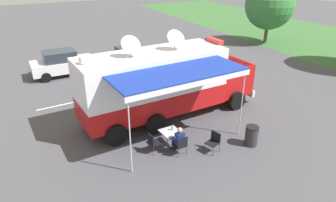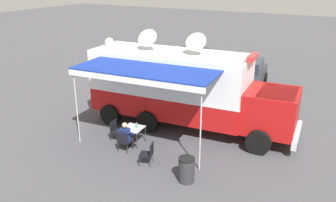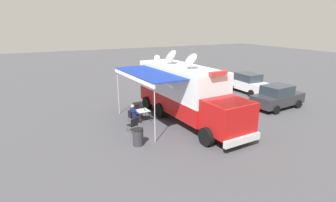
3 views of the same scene
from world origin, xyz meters
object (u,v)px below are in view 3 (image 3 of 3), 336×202
Objects in this scene: trash_bin at (138,137)px; folding_table at (143,111)px; folding_chair_at_table at (132,116)px; car_behind_truck at (249,83)px; water_bottle at (144,109)px; seated_responder at (134,113)px; command_truck at (186,92)px; folding_chair_beside_table at (137,110)px; folding_chair_spare_by_truck at (133,124)px; car_far_corner at (277,97)px.

folding_table is at bearing -115.17° from trash_bin.
car_behind_truck is at bearing -167.52° from folding_chair_at_table.
seated_responder reaches higher than water_bottle.
command_truck is 11.08× the size of folding_chair_beside_table.
car_far_corner is (-11.24, 0.44, 0.37)m from folding_chair_spare_by_truck.
trash_bin is at bearing 70.74° from folding_chair_beside_table.
water_bottle reaches higher than folding_chair_spare_by_truck.
water_bottle reaches higher than trash_bin.
folding_table is 3.81× the size of water_bottle.
folding_chair_beside_table is (2.69, -1.94, -1.43)m from command_truck.
folding_chair_spare_by_truck is at bearing -2.22° from car_far_corner.
folding_chair_at_table is 0.70× the size of seated_responder.
folding_chair_at_table is at bearing -16.45° from command_truck.
car_behind_truck reaches higher than folding_chair_beside_table.
folding_chair_spare_by_truck is 0.96× the size of trash_bin.
car_far_corner is at bearing 169.88° from water_bottle.
car_behind_truck reaches higher than folding_chair_at_table.
trash_bin is (1.42, 4.07, -0.06)m from folding_chair_beside_table.
folding_chair_at_table is at bearing 52.95° from folding_chair_beside_table.
folding_chair_at_table and folding_chair_beside_table have the same top height.
car_behind_truck is (-12.06, -2.70, 0.23)m from seated_responder.
car_behind_truck reaches higher than folding_table.
seated_responder is (-0.56, -1.40, 0.14)m from folding_chair_spare_by_truck.
car_behind_truck is at bearing -171.27° from folding_chair_beside_table.
folding_table is 10.26m from car_far_corner.
folding_chair_spare_by_truck is 1.78m from trash_bin.
trash_bin is at bearing 78.76° from folding_chair_spare_by_truck.
folding_chair_spare_by_truck is 11.26m from car_far_corner.
folding_chair_beside_table is 11.68m from car_behind_truck.
folding_chair_at_table is at bearing -2.63° from water_bottle.
car_far_corner is at bearing 170.23° from seated_responder.
command_truck is 3.09m from folding_table.
folding_chair_at_table is 1.18m from folding_chair_beside_table.
trash_bin reaches higher than folding_chair_at_table.
command_truck is at bearing 159.15° from water_bottle.
folding_chair_at_table is 0.96× the size of trash_bin.
folding_chair_beside_table and folding_chair_spare_by_truck have the same top height.
command_truck is at bearing -152.60° from trash_bin.
seated_responder is at bearing -111.65° from folding_chair_spare_by_truck.
car_behind_truck reaches higher than water_bottle.
seated_responder is (3.21, -1.02, -1.30)m from command_truck.
folding_chair_spare_by_truck is (1.24, 1.35, -0.32)m from water_bottle.
command_truck is at bearing -6.28° from car_far_corner.
folding_chair_spare_by_truck is at bearing 75.16° from folding_chair_at_table.
command_truck is 3.61m from folding_chair_beside_table.
trash_bin is 14.22m from car_behind_truck.
trash_bin reaches higher than folding_table.
folding_chair_beside_table is (0.16, -0.98, -0.32)m from water_bottle.
command_truck is 7.60m from car_far_corner.
command_truck is at bearing -174.14° from folding_chair_spare_by_truck.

